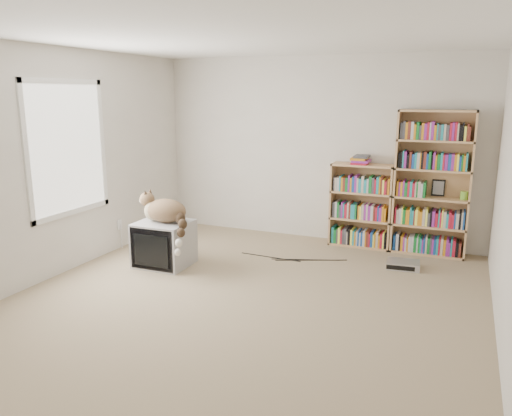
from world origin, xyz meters
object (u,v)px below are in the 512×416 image
at_px(bookcase_tall, 432,187).
at_px(dvd_player, 403,265).
at_px(bookcase_short, 361,208).
at_px(crt_tv, 164,244).
at_px(cat, 168,215).

relative_size(bookcase_tall, dvd_player, 4.87).
relative_size(bookcase_tall, bookcase_short, 1.64).
relative_size(crt_tv, bookcase_short, 0.56).
bearing_deg(bookcase_short, bookcase_tall, 0.01).
distance_m(crt_tv, dvd_player, 2.83).
xyz_separation_m(cat, bookcase_tall, (2.77, 1.72, 0.23)).
height_order(bookcase_short, dvd_player, bookcase_short).
bearing_deg(dvd_player, bookcase_tall, 67.72).
relative_size(crt_tv, dvd_player, 1.65).
bearing_deg(crt_tv, dvd_player, 19.27).
height_order(cat, bookcase_tall, bookcase_tall).
distance_m(cat, bookcase_short, 2.57).
distance_m(bookcase_short, dvd_player, 1.07).
height_order(crt_tv, bookcase_tall, bookcase_tall).
bearing_deg(dvd_player, crt_tv, -165.55).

